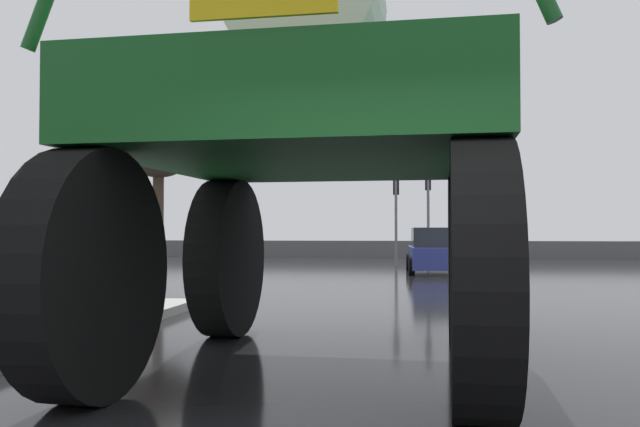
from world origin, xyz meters
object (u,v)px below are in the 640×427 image
sedan_ahead (435,252)px  traffic_signal_near_left (121,180)px  bare_tree_left (159,148)px  traffic_signal_far_left (428,194)px  traffic_signal_far_right (396,197)px  streetlight_far_left (227,162)px  oversize_sprayer (317,156)px

sedan_ahead → traffic_signal_near_left: size_ratio=1.29×
bare_tree_left → traffic_signal_far_left: bearing=26.7°
sedan_ahead → traffic_signal_far_right: traffic_signal_far_right is taller
sedan_ahead → streetlight_far_left: bearing=64.4°
traffic_signal_far_left → streetlight_far_left: size_ratio=0.53×
traffic_signal_near_left → streetlight_far_left: streetlight_far_left is taller
traffic_signal_near_left → streetlight_far_left: bearing=98.7°
oversize_sprayer → sedan_ahead: size_ratio=1.37×
oversize_sprayer → traffic_signal_far_right: oversize_sprayer is taller
bare_tree_left → traffic_signal_near_left: bearing=-71.3°
traffic_signal_far_left → streetlight_far_left: 8.36m
traffic_signal_far_left → bare_tree_left: 10.91m
sedan_ahead → bare_tree_left: 10.50m
oversize_sprayer → traffic_signal_far_right: bearing=1.9°
traffic_signal_near_left → traffic_signal_far_left: bearing=69.7°
oversize_sprayer → bare_tree_left: 18.30m
traffic_signal_far_left → sedan_ahead: bearing=-88.0°
traffic_signal_far_left → traffic_signal_far_right: 1.31m
sedan_ahead → streetlight_far_left: streetlight_far_left is taller
oversize_sprayer → streetlight_far_left: bearing=21.1°
sedan_ahead → traffic_signal_far_right: bearing=14.0°
traffic_signal_near_left → bare_tree_left: bare_tree_left is taller
oversize_sprayer → streetlight_far_left: streetlight_far_left is taller
traffic_signal_far_left → bare_tree_left: size_ratio=0.72×
traffic_signal_far_right → sedan_ahead: bearing=-73.1°
traffic_signal_far_left → traffic_signal_far_right: size_ratio=1.05×
sedan_ahead → streetlight_far_left: size_ratio=0.55×
streetlight_far_left → oversize_sprayer: bearing=-71.1°
traffic_signal_near_left → traffic_signal_far_left: 17.04m
streetlight_far_left → bare_tree_left: (-1.51, -3.47, 0.17)m
traffic_signal_far_right → traffic_signal_near_left: bearing=-106.0°
traffic_signal_near_left → traffic_signal_far_right: 16.63m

